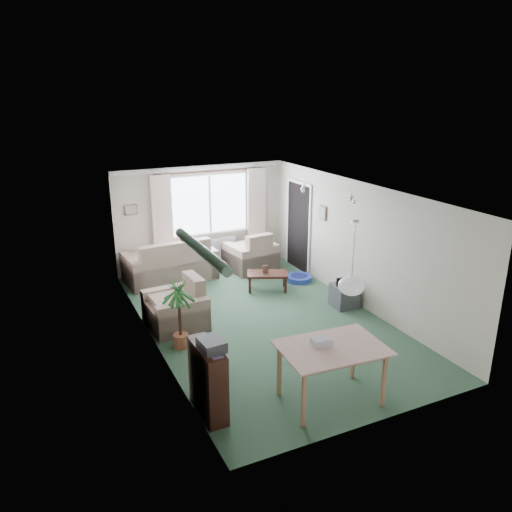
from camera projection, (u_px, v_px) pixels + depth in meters
name	position (u px, v px, depth m)	size (l,w,h in m)	color
ground	(263.00, 320.00, 9.11)	(6.50, 6.50, 0.00)	#2D4C37
window	(210.00, 204.00, 11.48)	(1.80, 0.03, 1.30)	white
curtain_rod	(210.00, 171.00, 11.17)	(2.60, 0.03, 0.03)	black
curtain_left	(162.00, 220.00, 11.01)	(0.45, 0.08, 2.00)	beige
curtain_right	(256.00, 210.00, 11.94)	(0.45, 0.08, 2.00)	beige
radiator	(211.00, 250.00, 11.80)	(1.20, 0.10, 0.55)	white
doorway	(299.00, 227.00, 11.48)	(0.03, 0.95, 2.00)	black
pendant_lamp	(351.00, 286.00, 6.75)	(0.36, 0.36, 0.36)	white
tinsel_garland	(201.00, 250.00, 5.64)	(1.60, 1.60, 0.12)	#196626
bauble_cluster_a	(303.00, 186.00, 9.71)	(0.20, 0.20, 0.20)	silver
bauble_cluster_b	(352.00, 196.00, 8.80)	(0.20, 0.20, 0.20)	silver
wall_picture_back	(131.00, 210.00, 10.74)	(0.28, 0.03, 0.22)	brown
wall_picture_right	(323.00, 213.00, 10.45)	(0.03, 0.24, 0.30)	brown
sofa	(170.00, 259.00, 10.93)	(1.92, 1.02, 0.96)	beige
armchair_corner	(250.00, 250.00, 11.60)	(1.03, 0.97, 0.92)	beige
armchair_left	(175.00, 303.00, 8.76)	(0.99, 0.94, 0.89)	tan
coffee_table	(267.00, 281.00, 10.45)	(0.84, 0.47, 0.38)	black
photo_frame	(265.00, 269.00, 10.37)	(0.12, 0.02, 0.16)	brown
bookshelf	(208.00, 380.00, 6.36)	(0.26, 0.78, 0.96)	black
hifi_box	(212.00, 345.00, 6.12)	(0.28, 0.35, 0.14)	#393A3E
houseplant	(179.00, 313.00, 7.97)	(0.53, 0.53, 1.24)	#1C511B
dining_table	(331.00, 374.00, 6.64)	(1.27, 0.84, 0.79)	tan
gift_box	(321.00, 342.00, 6.55)	(0.25, 0.18, 0.12)	silver
tv_cube	(344.00, 296.00, 9.64)	(0.43, 0.48, 0.43)	#3C3B40
pet_bed	(299.00, 278.00, 10.99)	(0.57, 0.57, 0.11)	navy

